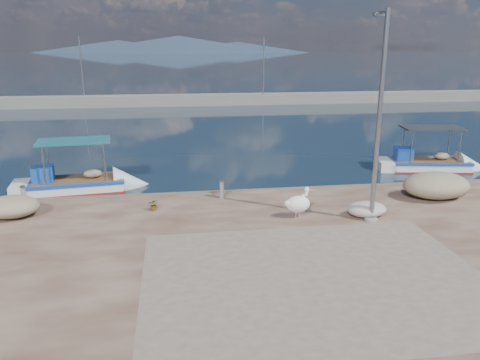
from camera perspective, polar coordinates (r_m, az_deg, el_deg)
name	(u,v)px	position (r m, az deg, el deg)	size (l,w,h in m)	color
ground	(257,250)	(15.30, 2.08, -8.56)	(1400.00, 1400.00, 0.00)	#162635
quay_patch	(315,278)	(12.68, 9.14, -11.66)	(9.00, 7.00, 0.01)	gray
breakwater	(194,100)	(54.06, -5.65, 9.70)	(120.00, 2.20, 7.50)	gray
mountains	(174,45)	(663.74, -8.03, 15.97)	(370.00, 280.00, 22.00)	#28384C
boat_left	(77,186)	(22.63, -19.29, -0.71)	(5.89, 2.54, 2.74)	white
boat_right	(427,166)	(27.04, 21.85, 1.63)	(5.80, 2.76, 2.68)	white
pelican	(298,203)	(16.61, 7.14, -2.85)	(1.15, 0.57, 1.12)	tan
lamp_post	(378,127)	(16.19, 16.48, 6.24)	(0.44, 0.96, 7.00)	gray
bollard_near	(222,188)	(18.69, -2.22, -1.03)	(0.24, 0.24, 0.73)	gray
bollard_far	(23,194)	(19.95, -24.90, -1.52)	(0.22, 0.22, 0.68)	gray
potted_plant	(154,204)	(17.63, -10.45, -2.95)	(0.39, 0.34, 0.44)	#33722D
net_pile_d	(367,209)	(17.29, 15.19, -3.46)	(1.41, 1.06, 0.53)	beige
net_pile_c	(436,185)	(20.22, 22.79, -0.60)	(2.68, 1.92, 1.05)	#BAAA8A
net_pile_b	(11,207)	(18.48, -26.17, -2.95)	(1.96, 1.52, 0.76)	#BAAA8A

